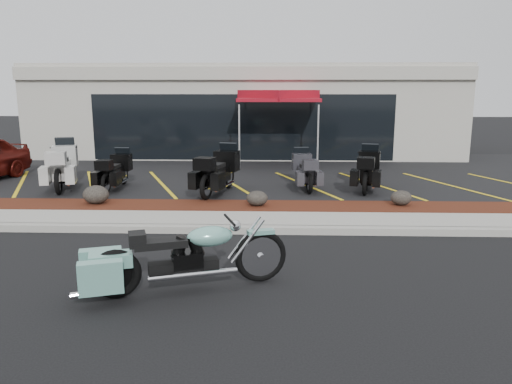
{
  "coord_description": "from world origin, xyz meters",
  "views": [
    {
      "loc": [
        1.22,
        -9.37,
        3.05
      ],
      "look_at": [
        0.86,
        1.2,
        0.83
      ],
      "focal_mm": 35.0,
      "sensor_mm": 36.0,
      "label": 1
    }
  ],
  "objects_px": {
    "traffic_cone": "(208,165)",
    "popup_canopy": "(278,97)",
    "touring_white": "(66,160)",
    "hero_cruiser": "(261,249)"
  },
  "relations": [
    {
      "from": "hero_cruiser",
      "to": "popup_canopy",
      "type": "bearing_deg",
      "value": 69.76
    },
    {
      "from": "hero_cruiser",
      "to": "touring_white",
      "type": "height_order",
      "value": "touring_white"
    },
    {
      "from": "traffic_cone",
      "to": "popup_canopy",
      "type": "xyz_separation_m",
      "value": [
        2.47,
        2.03,
        2.32
      ]
    },
    {
      "from": "traffic_cone",
      "to": "popup_canopy",
      "type": "height_order",
      "value": "popup_canopy"
    },
    {
      "from": "touring_white",
      "to": "popup_canopy",
      "type": "distance_m",
      "value": 8.07
    },
    {
      "from": "hero_cruiser",
      "to": "traffic_cone",
      "type": "distance_m",
      "value": 9.99
    },
    {
      "from": "traffic_cone",
      "to": "popup_canopy",
      "type": "bearing_deg",
      "value": 39.36
    },
    {
      "from": "hero_cruiser",
      "to": "popup_canopy",
      "type": "relative_size",
      "value": 1.01
    },
    {
      "from": "traffic_cone",
      "to": "popup_canopy",
      "type": "distance_m",
      "value": 3.95
    },
    {
      "from": "touring_white",
      "to": "hero_cruiser",
      "type": "bearing_deg",
      "value": -155.5
    }
  ]
}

